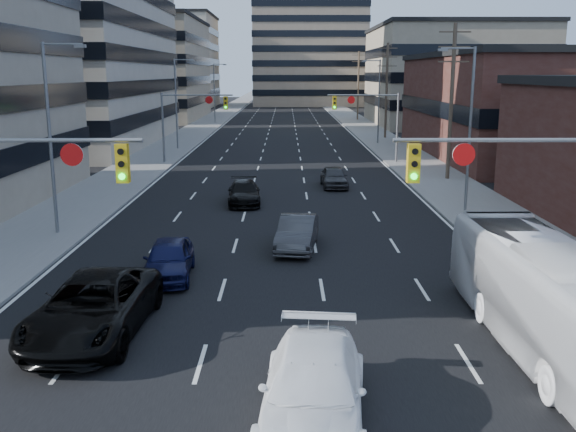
% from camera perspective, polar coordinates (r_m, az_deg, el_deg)
% --- Properties ---
extents(road_surface, '(18.00, 300.00, 0.02)m').
position_cam_1_polar(road_surface, '(140.14, -0.38, 9.50)').
color(road_surface, black).
rests_on(road_surface, ground).
extents(sidewalk_left, '(5.00, 300.00, 0.15)m').
position_cam_1_polar(sidewalk_left, '(140.65, -5.13, 9.49)').
color(sidewalk_left, slate).
rests_on(sidewalk_left, ground).
extents(sidewalk_right, '(5.00, 300.00, 0.15)m').
position_cam_1_polar(sidewalk_right, '(140.57, 4.38, 9.50)').
color(sidewalk_right, slate).
rests_on(sidewalk_right, ground).
extents(office_left_mid, '(26.00, 34.00, 28.00)m').
position_cam_1_polar(office_left_mid, '(75.42, -22.53, 16.54)').
color(office_left_mid, '#ADA089').
rests_on(office_left_mid, ground).
extents(office_left_far, '(20.00, 30.00, 16.00)m').
position_cam_1_polar(office_left_far, '(112.63, -13.05, 12.49)').
color(office_left_far, gray).
rests_on(office_left_far, ground).
extents(storefront_right_mid, '(20.00, 30.00, 9.00)m').
position_cam_1_polar(storefront_right_mid, '(64.45, 21.49, 8.97)').
color(storefront_right_mid, '#472119').
rests_on(storefront_right_mid, ground).
extents(office_right_far, '(22.00, 28.00, 14.00)m').
position_cam_1_polar(office_right_far, '(100.95, 14.19, 11.88)').
color(office_right_far, gray).
rests_on(office_right_far, ground).
extents(bg_block_left, '(24.00, 24.00, 20.00)m').
position_cam_1_polar(bg_block_left, '(152.64, -11.23, 13.27)').
color(bg_block_left, '#ADA089').
rests_on(bg_block_left, ground).
extents(bg_block_right, '(22.00, 22.00, 12.00)m').
position_cam_1_polar(bg_block_right, '(143.44, 12.79, 11.66)').
color(bg_block_right, gray).
rests_on(bg_block_right, ground).
extents(signal_near_left, '(6.59, 0.33, 6.00)m').
position_cam_1_polar(signal_near_left, '(19.90, -23.77, 1.95)').
color(signal_near_left, slate).
rests_on(signal_near_left, ground).
extents(signal_near_right, '(6.59, 0.33, 6.00)m').
position_cam_1_polar(signal_near_right, '(19.51, 20.70, 2.02)').
color(signal_near_right, slate).
rests_on(signal_near_right, ground).
extents(signal_far_left, '(6.09, 0.33, 6.00)m').
position_cam_1_polar(signal_far_left, '(55.64, -8.74, 9.03)').
color(signal_far_left, slate).
rests_on(signal_far_left, ground).
extents(signal_far_right, '(6.09, 0.33, 6.00)m').
position_cam_1_polar(signal_far_right, '(55.50, 7.36, 9.07)').
color(signal_far_right, slate).
rests_on(signal_far_right, ground).
extents(utility_pole_block, '(2.20, 0.28, 11.00)m').
position_cam_1_polar(utility_pole_block, '(47.44, 14.33, 9.98)').
color(utility_pole_block, '#4C3D2D').
rests_on(utility_pole_block, ground).
extents(utility_pole_midblock, '(2.20, 0.28, 11.00)m').
position_cam_1_polar(utility_pole_midblock, '(76.85, 8.75, 11.09)').
color(utility_pole_midblock, '#4C3D2D').
rests_on(utility_pole_midblock, ground).
extents(utility_pole_distant, '(2.20, 0.28, 11.00)m').
position_cam_1_polar(utility_pole_distant, '(106.59, 6.26, 11.55)').
color(utility_pole_distant, '#4C3D2D').
rests_on(utility_pole_distant, ground).
extents(streetlight_left_near, '(2.03, 0.22, 9.00)m').
position_cam_1_polar(streetlight_left_near, '(31.94, -20.18, 7.21)').
color(streetlight_left_near, slate).
rests_on(streetlight_left_near, ground).
extents(streetlight_left_mid, '(2.03, 0.22, 9.00)m').
position_cam_1_polar(streetlight_left_mid, '(65.89, -9.80, 10.19)').
color(streetlight_left_mid, slate).
rests_on(streetlight_left_mid, ground).
extents(streetlight_left_far, '(2.03, 0.22, 9.00)m').
position_cam_1_polar(streetlight_left_far, '(100.55, -6.48, 11.07)').
color(streetlight_left_far, slate).
rests_on(streetlight_left_far, ground).
extents(streetlight_right_near, '(2.03, 0.22, 9.00)m').
position_cam_1_polar(streetlight_right_near, '(36.38, 15.67, 8.08)').
color(streetlight_right_near, slate).
rests_on(streetlight_right_near, ground).
extents(streetlight_right_far, '(2.03, 0.22, 9.00)m').
position_cam_1_polar(streetlight_right_far, '(70.67, 7.96, 10.40)').
color(streetlight_right_far, slate).
rests_on(streetlight_right_far, ground).
extents(black_pickup, '(3.19, 6.43, 1.75)m').
position_cam_1_polar(black_pickup, '(19.96, -16.93, -7.76)').
color(black_pickup, black).
rests_on(black_pickup, ground).
extents(white_van, '(2.80, 5.81, 1.63)m').
position_cam_1_polar(white_van, '(14.64, 2.26, -15.18)').
color(white_van, white).
rests_on(white_van, ground).
extents(transit_bus, '(2.76, 11.15, 3.10)m').
position_cam_1_polar(transit_bus, '(19.24, 22.37, -6.84)').
color(transit_bus, white).
rests_on(transit_bus, ground).
extents(sedan_blue, '(2.03, 4.45, 1.48)m').
position_cam_1_polar(sedan_blue, '(24.77, -10.56, -3.77)').
color(sedan_blue, '#0E1139').
rests_on(sedan_blue, ground).
extents(sedan_grey_center, '(2.10, 4.61, 1.47)m').
position_cam_1_polar(sedan_grey_center, '(28.30, 0.82, -1.51)').
color(sedan_grey_center, '#363639').
rests_on(sedan_grey_center, ground).
extents(sedan_black_far, '(2.20, 4.75, 1.34)m').
position_cam_1_polar(sedan_black_far, '(38.21, -3.93, 2.08)').
color(sedan_black_far, black).
rests_on(sedan_black_far, ground).
extents(sedan_grey_right, '(1.81, 4.22, 1.42)m').
position_cam_1_polar(sedan_grey_right, '(43.84, 4.11, 3.49)').
color(sedan_grey_right, '#313134').
rests_on(sedan_grey_right, ground).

